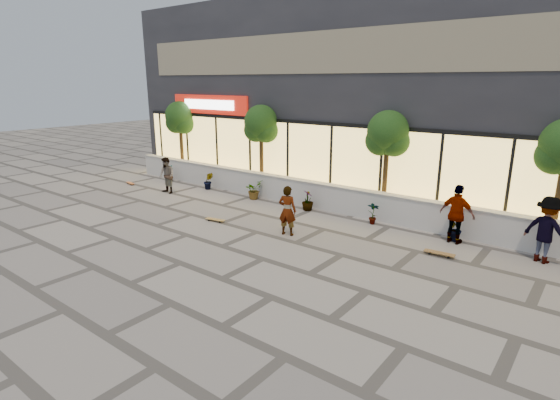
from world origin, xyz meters
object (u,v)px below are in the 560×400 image
Objects in this scene: tree_west at (180,119)px; skater_left at (167,176)px; skater_right_far at (547,230)px; tree_midwest at (261,126)px; skateboard_left at (130,183)px; tree_mideast at (388,136)px; skateboard_center at (215,219)px; skateboard_right_near at (439,253)px; skater_center at (287,211)px; skater_right_near at (457,214)px.

tree_west is 4.32m from skater_left.
tree_midwest is at bearing 11.98° from skater_right_far.
tree_midwest is 7.28m from skateboard_left.
tree_midwest is 2.07× the size of skater_right_far.
tree_mideast is 9.83m from skater_left.
skateboard_center is (1.56, -4.47, -2.91)m from tree_midwest.
skateboard_center reaches higher than skateboard_left.
tree_west is 4.43× the size of skateboard_right_near.
skater_center is 1.02× the size of skater_left.
tree_west and tree_midwest have the same top height.
tree_mideast reaches higher than skater_center.
tree_west is 5.50× the size of skateboard_left.
tree_midwest is at bearing 98.11° from skateboard_center.
skater_right_far is at bearing 16.90° from skateboard_left.
skateboard_center is at bearing 0.27° from skateboard_left.
skater_right_far is (2.41, 0.00, 0.01)m from skater_right_near.
tree_mideast reaches higher than skateboard_center.
skateboard_center is (-7.51, -3.07, -0.86)m from skater_right_near.
tree_midwest is 5.56m from skateboard_center.
skater_right_far is (7.01, 2.60, 0.11)m from skater_center.
skater_center is 5.29m from skater_right_near.
skater_right_far is 2.14× the size of skateboard_right_near.
tree_west is 17.15m from skater_right_far.
skateboard_right_near is at bearing -16.85° from tree_midwest.
skateboard_right_near is at bearing 97.99° from skater_right_near.
skater_center is (4.46, -4.00, -2.16)m from tree_midwest.
skater_left is 0.86× the size of skater_right_far.
skater_center is 10.54m from skateboard_left.
skater_left is 12.22m from skateboard_right_near.
skater_center is at bearing 39.26° from skater_right_far.
skateboard_right_near is (3.05, -2.74, -2.90)m from tree_mideast.
skater_left is (-3.14, -2.89, -2.17)m from tree_midwest.
tree_midwest is at bearing -0.11° from skater_right_near.
skateboard_left is at bearing 157.25° from skateboard_center.
skater_center is 0.88× the size of skater_right_far.
skater_right_far is at bearing 25.21° from skateboard_right_near.
tree_mideast is at bearing -15.87° from skater_right_near.
tree_midwest is at bearing 37.84° from skateboard_left.
skater_right_far is at bearing 6.16° from skateboard_center.
skater_right_far is at bearing -4.72° from tree_west.
skater_right_far is at bearing -171.33° from skater_right_near.
tree_west reaches higher than skater_center.
skater_center reaches higher than skater_left.
skater_left is at bearing 12.37° from skateboard_left.
tree_west reaches higher than skater_right_near.
tree_midwest is 6.36m from skater_center.
tree_mideast is at bearing -125.00° from skater_center.
tree_west is 1.00× the size of tree_mideast.
skateboard_left is at bearing 14.40° from skater_right_near.
skateboard_right_near is at bearing -178.61° from skater_center.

